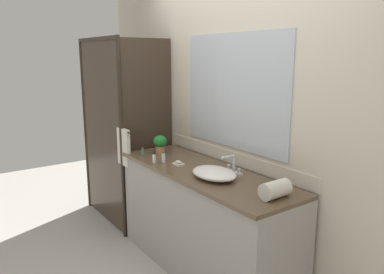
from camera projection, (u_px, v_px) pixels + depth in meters
The scene contains 12 objects.
ground_plane at pixel (202, 270), 3.24m from camera, with size 8.00×8.00×0.00m, color #B7B2A8.
wall_back_with_mirror at pixel (236, 117), 3.16m from camera, with size 4.40×0.06×2.60m.
vanity_cabinet at pixel (203, 221), 3.15m from camera, with size 1.80×0.58×0.90m.
shower_enclosure at pixel (116, 132), 3.93m from camera, with size 1.20×0.59×2.00m.
sink_basin at pixel (214, 173), 2.84m from camera, with size 0.40×0.29×0.08m, color white.
faucet at pixel (233, 167), 2.95m from camera, with size 0.17×0.14×0.16m.
potted_plant at pixel (160, 143), 3.56m from camera, with size 0.13×0.13×0.17m.
soap_dish at pixel (178, 163), 3.20m from camera, with size 0.10×0.07×0.04m.
amenity_bottle_conditioner at pixel (164, 157), 3.27m from camera, with size 0.03×0.03×0.09m.
amenity_bottle_body_wash at pixel (143, 152), 3.48m from camera, with size 0.03×0.03×0.08m.
amenity_bottle_lotion at pixel (154, 158), 3.25m from camera, with size 0.03×0.03×0.09m.
rolled_towel_near_edge at pixel (275, 189), 2.44m from camera, with size 0.12×0.12×0.21m, color silver.
Camera 1 is at (2.33, -1.76, 1.81)m, focal length 35.07 mm.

